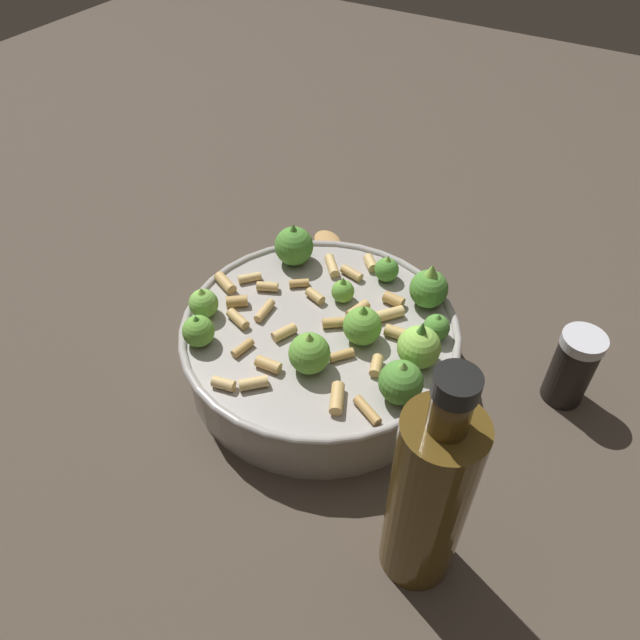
# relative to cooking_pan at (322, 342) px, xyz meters

# --- Properties ---
(ground_plane) EXTENTS (2.40, 2.40, 0.00)m
(ground_plane) POSITION_rel_cooking_pan_xyz_m (0.00, -0.00, -0.04)
(ground_plane) COLOR #42382D
(cooking_pan) EXTENTS (0.31, 0.31, 0.12)m
(cooking_pan) POSITION_rel_cooking_pan_xyz_m (0.00, 0.00, 0.00)
(cooking_pan) COLOR #9E9993
(cooking_pan) RESTS_ON ground
(pepper_shaker) EXTENTS (0.05, 0.05, 0.09)m
(pepper_shaker) POSITION_rel_cooking_pan_xyz_m (-0.10, 0.25, 0.00)
(pepper_shaker) COLOR black
(pepper_shaker) RESTS_ON ground
(olive_oil_bottle) EXTENTS (0.06, 0.06, 0.25)m
(olive_oil_bottle) POSITION_rel_cooking_pan_xyz_m (0.15, 0.18, 0.06)
(olive_oil_bottle) COLOR #4C3814
(olive_oil_bottle) RESTS_ON ground
(wooden_spoon) EXTENTS (0.17, 0.22, 0.02)m
(wooden_spoon) POSITION_rel_cooking_pan_xyz_m (-0.16, -0.05, -0.04)
(wooden_spoon) COLOR #B2844C
(wooden_spoon) RESTS_ON ground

